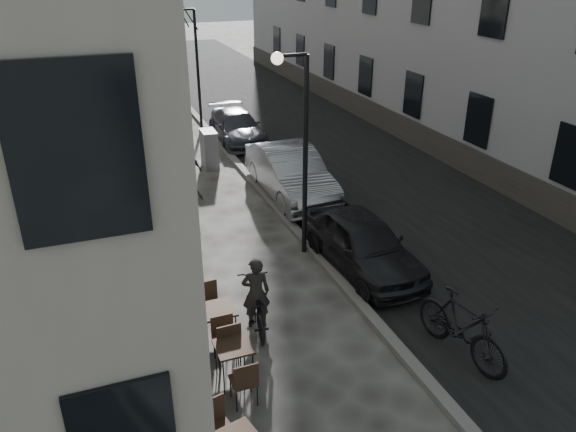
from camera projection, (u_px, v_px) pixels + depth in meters
ground at (437, 410)px, 9.53m from camera, size 120.00×120.00×0.00m
road at (299, 133)px, 24.31m from camera, size 7.30×60.00×0.00m
kerb at (217, 140)px, 23.12m from camera, size 0.25×60.00×0.12m
streetlamp_near at (299, 135)px, 13.22m from camera, size 0.90×0.28×5.09m
streetlamp_far at (193, 56)px, 23.38m from camera, size 0.90×0.28×5.09m
tree_near at (178, 12)px, 25.31m from camera, size 2.40×2.40×5.70m
tree_far at (158, 2)px, 30.40m from camera, size 2.40×2.40×5.70m
bistro_set_b at (234, 360)px, 9.99m from camera, size 0.64×1.56×0.92m
bistro_set_c at (218, 323)px, 10.94m from camera, size 0.70×1.67×0.98m
utility_cabinet at (209, 149)px, 20.10m from camera, size 0.52×0.92×1.36m
bicycle at (256, 305)px, 11.51m from camera, size 0.94×1.93×0.97m
cyclist_rider at (256, 293)px, 11.38m from camera, size 0.63×0.47×1.59m
pedestrian_near at (153, 221)px, 14.37m from camera, size 0.96×0.85×1.64m
pedestrian_mid at (187, 195)px, 16.00m from camera, size 1.13×0.83×1.57m
pedestrian_far at (187, 174)px, 17.14m from camera, size 1.18×0.87×1.86m
car_near at (362, 243)px, 13.56m from camera, size 1.86×4.13×1.38m
car_mid at (291, 173)px, 17.66m from camera, size 1.66×4.72×1.55m
car_far at (237, 127)px, 22.94m from camera, size 1.83×4.29×1.23m
moped at (462, 326)px, 10.54m from camera, size 1.00×2.32×1.35m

